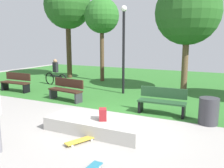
{
  "coord_description": "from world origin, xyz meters",
  "views": [
    {
      "loc": [
        2.99,
        -6.26,
        2.49
      ],
      "look_at": [
        -0.19,
        0.2,
        1.17
      ],
      "focal_mm": 38.04,
      "sensor_mm": 36.0,
      "label": 1
    }
  ],
  "objects_px": {
    "backpack_on_ledge": "(103,114)",
    "tree_slender_maple": "(188,13)",
    "concrete_ledge": "(95,125)",
    "tree_young_birch": "(68,6)",
    "park_bench_far_left": "(66,89)",
    "trash_bin": "(209,111)",
    "skateboard_by_ledge": "(80,140)",
    "lamp_post": "(124,41)",
    "park_bench_far_right": "(162,101)",
    "cyclist_on_bicycle": "(56,74)",
    "tree_broad_elm": "(102,17)",
    "park_bench_near_lamppost": "(16,82)"
  },
  "relations": [
    {
      "from": "skateboard_by_ledge",
      "to": "tree_broad_elm",
      "type": "distance_m",
      "value": 9.97
    },
    {
      "from": "park_bench_far_right",
      "to": "tree_slender_maple",
      "type": "xyz_separation_m",
      "value": [
        0.04,
        4.07,
        3.3
      ]
    },
    {
      "from": "park_bench_far_right",
      "to": "skateboard_by_ledge",
      "type": "bearing_deg",
      "value": -110.8
    },
    {
      "from": "park_bench_near_lamppost",
      "to": "tree_slender_maple",
      "type": "relative_size",
      "value": 0.3
    },
    {
      "from": "skateboard_by_ledge",
      "to": "tree_young_birch",
      "type": "bearing_deg",
      "value": 127.48
    },
    {
      "from": "skateboard_by_ledge",
      "to": "park_bench_far_left",
      "type": "bearing_deg",
      "value": 131.12
    },
    {
      "from": "trash_bin",
      "to": "cyclist_on_bicycle",
      "type": "bearing_deg",
      "value": 160.03
    },
    {
      "from": "skateboard_by_ledge",
      "to": "lamp_post",
      "type": "distance_m",
      "value": 6.24
    },
    {
      "from": "park_bench_far_left",
      "to": "tree_slender_maple",
      "type": "height_order",
      "value": "tree_slender_maple"
    },
    {
      "from": "tree_slender_maple",
      "to": "cyclist_on_bicycle",
      "type": "height_order",
      "value": "tree_slender_maple"
    },
    {
      "from": "backpack_on_ledge",
      "to": "park_bench_near_lamppost",
      "type": "height_order",
      "value": "park_bench_near_lamppost"
    },
    {
      "from": "tree_slender_maple",
      "to": "backpack_on_ledge",
      "type": "bearing_deg",
      "value": -99.39
    },
    {
      "from": "tree_young_birch",
      "to": "cyclist_on_bicycle",
      "type": "xyz_separation_m",
      "value": [
        1.04,
        -2.72,
        -4.09
      ]
    },
    {
      "from": "skateboard_by_ledge",
      "to": "tree_slender_maple",
      "type": "relative_size",
      "value": 0.15
    },
    {
      "from": "park_bench_far_right",
      "to": "tree_slender_maple",
      "type": "height_order",
      "value": "tree_slender_maple"
    },
    {
      "from": "backpack_on_ledge",
      "to": "tree_broad_elm",
      "type": "height_order",
      "value": "tree_broad_elm"
    },
    {
      "from": "tree_broad_elm",
      "to": "trash_bin",
      "type": "xyz_separation_m",
      "value": [
        6.62,
        -5.48,
        -3.51
      ]
    },
    {
      "from": "concrete_ledge",
      "to": "park_bench_far_left",
      "type": "height_order",
      "value": "park_bench_far_left"
    },
    {
      "from": "concrete_ledge",
      "to": "backpack_on_ledge",
      "type": "relative_size",
      "value": 8.69
    },
    {
      "from": "backpack_on_ledge",
      "to": "tree_slender_maple",
      "type": "bearing_deg",
      "value": -38.7
    },
    {
      "from": "backpack_on_ledge",
      "to": "tree_slender_maple",
      "type": "relative_size",
      "value": 0.06
    },
    {
      "from": "tree_slender_maple",
      "to": "cyclist_on_bicycle",
      "type": "relative_size",
      "value": 2.96
    },
    {
      "from": "park_bench_far_left",
      "to": "trash_bin",
      "type": "distance_m",
      "value": 5.64
    },
    {
      "from": "park_bench_far_right",
      "to": "park_bench_far_left",
      "type": "xyz_separation_m",
      "value": [
        -4.11,
        0.13,
        0.0
      ]
    },
    {
      "from": "skateboard_by_ledge",
      "to": "tree_young_birch",
      "type": "relative_size",
      "value": 0.13
    },
    {
      "from": "concrete_ledge",
      "to": "park_bench_near_lamppost",
      "type": "relative_size",
      "value": 1.73
    },
    {
      "from": "backpack_on_ledge",
      "to": "trash_bin",
      "type": "height_order",
      "value": "trash_bin"
    },
    {
      "from": "backpack_on_ledge",
      "to": "park_bench_near_lamppost",
      "type": "relative_size",
      "value": 0.2
    },
    {
      "from": "skateboard_by_ledge",
      "to": "tree_young_birch",
      "type": "xyz_separation_m",
      "value": [
        -6.57,
        8.57,
        4.66
      ]
    },
    {
      "from": "tree_broad_elm",
      "to": "cyclist_on_bicycle",
      "type": "xyz_separation_m",
      "value": [
        -1.63,
        -2.48,
        -3.29
      ]
    },
    {
      "from": "lamp_post",
      "to": "concrete_ledge",
      "type": "bearing_deg",
      "value": -75.48
    },
    {
      "from": "park_bench_far_right",
      "to": "park_bench_far_left",
      "type": "relative_size",
      "value": 0.98
    },
    {
      "from": "backpack_on_ledge",
      "to": "lamp_post",
      "type": "xyz_separation_m",
      "value": [
        -1.47,
        4.78,
        1.95
      ]
    },
    {
      "from": "trash_bin",
      "to": "lamp_post",
      "type": "bearing_deg",
      "value": 145.41
    },
    {
      "from": "tree_broad_elm",
      "to": "cyclist_on_bicycle",
      "type": "distance_m",
      "value": 4.43
    },
    {
      "from": "tree_broad_elm",
      "to": "park_bench_near_lamppost",
      "type": "bearing_deg",
      "value": -117.24
    },
    {
      "from": "backpack_on_ledge",
      "to": "cyclist_on_bicycle",
      "type": "height_order",
      "value": "cyclist_on_bicycle"
    },
    {
      "from": "concrete_ledge",
      "to": "skateboard_by_ledge",
      "type": "relative_size",
      "value": 3.43
    },
    {
      "from": "skateboard_by_ledge",
      "to": "trash_bin",
      "type": "distance_m",
      "value": 3.95
    },
    {
      "from": "backpack_on_ledge",
      "to": "tree_slender_maple",
      "type": "height_order",
      "value": "tree_slender_maple"
    },
    {
      "from": "skateboard_by_ledge",
      "to": "park_bench_near_lamppost",
      "type": "height_order",
      "value": "park_bench_near_lamppost"
    },
    {
      "from": "backpack_on_ledge",
      "to": "tree_broad_elm",
      "type": "relative_size",
      "value": 0.06
    },
    {
      "from": "tree_broad_elm",
      "to": "tree_young_birch",
      "type": "relative_size",
      "value": 0.8
    },
    {
      "from": "backpack_on_ledge",
      "to": "park_bench_far_right",
      "type": "bearing_deg",
      "value": -52.82
    },
    {
      "from": "skateboard_by_ledge",
      "to": "tree_slender_maple",
      "type": "distance_m",
      "value": 8.25
    },
    {
      "from": "park_bench_far_left",
      "to": "lamp_post",
      "type": "relative_size",
      "value": 0.41
    },
    {
      "from": "tree_slender_maple",
      "to": "cyclist_on_bicycle",
      "type": "bearing_deg",
      "value": -168.19
    },
    {
      "from": "skateboard_by_ledge",
      "to": "park_bench_far_left",
      "type": "relative_size",
      "value": 0.49
    },
    {
      "from": "concrete_ledge",
      "to": "tree_young_birch",
      "type": "height_order",
      "value": "tree_young_birch"
    },
    {
      "from": "tree_young_birch",
      "to": "concrete_ledge",
      "type": "bearing_deg",
      "value": -49.94
    }
  ]
}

